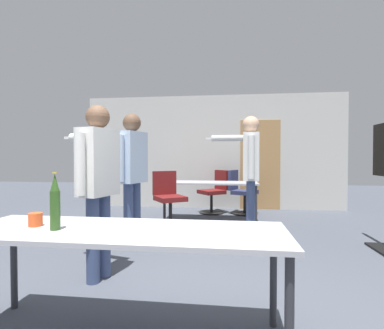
# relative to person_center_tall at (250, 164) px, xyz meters

# --- Properties ---
(back_wall) EXTENTS (6.02, 0.12, 2.64)m
(back_wall) POSITION_rel_person_center_tall_xyz_m (-0.66, 2.69, 0.22)
(back_wall) COLOR beige
(back_wall) RESTS_ON ground_plane
(conference_table_near) EXTENTS (2.11, 0.69, 0.73)m
(conference_table_near) POSITION_rel_person_center_tall_xyz_m (-0.97, -2.51, -0.43)
(conference_table_near) COLOR #A8A8AD
(conference_table_near) RESTS_ON ground_plane
(conference_table_far) EXTENTS (1.77, 0.66, 0.73)m
(conference_table_far) POSITION_rel_person_center_tall_xyz_m (-0.65, 1.29, -0.44)
(conference_table_far) COLOR #A8A8AD
(conference_table_far) RESTS_ON ground_plane
(person_center_tall) EXTENTS (0.79, 0.60, 1.78)m
(person_center_tall) POSITION_rel_person_center_tall_xyz_m (0.00, 0.00, 0.00)
(person_center_tall) COLOR #3D4C75
(person_center_tall) RESTS_ON ground_plane
(person_right_polo) EXTENTS (0.75, 0.75, 1.77)m
(person_right_polo) POSITION_rel_person_center_tall_xyz_m (-1.58, -0.54, -0.02)
(person_right_polo) COLOR #3D4C75
(person_right_polo) RESTS_ON ground_plane
(person_near_casual) EXTENTS (0.73, 0.71, 1.69)m
(person_near_casual) POSITION_rel_person_center_tall_xyz_m (-1.56, -1.61, -0.06)
(person_near_casual) COLOR #3D4C75
(person_near_casual) RESTS_ON ground_plane
(office_chair_side_rolled) EXTENTS (0.69, 0.67, 0.92)m
(office_chair_side_rolled) POSITION_rel_person_center_tall_xyz_m (-0.61, 2.05, -0.67)
(office_chair_side_rolled) COLOR black
(office_chair_side_rolled) RESTS_ON ground_plane
(office_chair_far_left) EXTENTS (0.66, 0.68, 0.95)m
(office_chair_far_left) POSITION_rel_person_center_tall_xyz_m (-1.33, 0.71, -0.64)
(office_chair_far_left) COLOR black
(office_chair_far_left) RESTS_ON ground_plane
(office_chair_near_pushed) EXTENTS (0.65, 0.61, 0.92)m
(office_chair_near_pushed) POSITION_rel_person_center_tall_xyz_m (-0.04, 2.01, -0.66)
(office_chair_near_pushed) COLOR black
(office_chair_near_pushed) RESTS_ON ground_plane
(beer_bottle) EXTENTS (0.06, 0.06, 0.37)m
(beer_bottle) POSITION_rel_person_center_tall_xyz_m (-1.39, -2.59, -0.19)
(beer_bottle) COLOR #2D511E
(beer_bottle) RESTS_ON conference_table_near
(drink_cup) EXTENTS (0.09, 0.09, 0.09)m
(drink_cup) POSITION_rel_person_center_tall_xyz_m (-1.58, -2.51, -0.32)
(drink_cup) COLOR #E05123
(drink_cup) RESTS_ON conference_table_near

